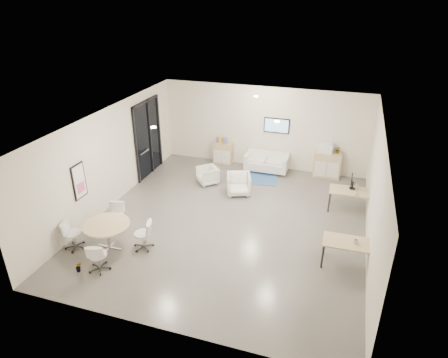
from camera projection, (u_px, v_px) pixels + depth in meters
The scene contains 21 objects.
room_shell at pixel (229, 175), 11.55m from camera, with size 9.60×10.60×4.80m.
glass_door at pixel (148, 136), 14.83m from camera, with size 0.09×1.90×2.85m.
artwork at pixel (79, 181), 11.30m from camera, with size 0.05×0.54×1.04m.
wall_tv at pixel (277, 126), 15.17m from camera, with size 0.98×0.06×0.58m.
ceiling_spots at pixel (232, 114), 11.63m from camera, with size 3.14×4.14×0.03m.
sideboard_left at pixel (223, 153), 16.16m from camera, with size 0.77×0.40×0.86m.
sideboard_right at pixel (327, 165), 14.96m from camera, with size 0.99×0.48×0.99m.
books at pixel (222, 140), 15.94m from camera, with size 0.45×0.14×0.22m.
printer at pixel (326, 148), 14.70m from camera, with size 0.56×0.49×0.36m.
loveseat at pixel (267, 163), 15.53m from camera, with size 1.65×0.83×0.62m.
blue_rug at pixel (256, 179), 14.99m from camera, with size 1.58×1.05×0.01m, color #2D4F8C.
armchair_left at pixel (208, 175), 14.52m from camera, with size 0.67×0.63×0.69m, color beige.
armchair_right at pixel (239, 183), 13.76m from camera, with size 0.78×0.73×0.80m, color beige.
desk_rear at pixel (352, 193), 12.61m from camera, with size 1.40×0.74×0.72m.
desk_front at pixel (351, 245), 10.07m from camera, with size 1.39×0.71×0.72m.
monitor at pixel (352, 182), 12.62m from camera, with size 0.20×0.50×0.44m.
round_table at pixel (107, 227), 10.75m from camera, with size 1.26×1.26×0.77m.
meeting_chairs at pixel (108, 235), 10.87m from camera, with size 2.53×2.53×0.82m.
plant_cabinet at pixel (338, 151), 14.62m from camera, with size 0.24×0.27×0.21m, color #3F7F3F.
plant_floor at pixel (79, 269), 10.10m from camera, with size 0.16×0.29×0.13m, color #3F7F3F.
cup at pixel (356, 241), 9.98m from camera, with size 0.13×0.10×0.13m, color white.
Camera 1 is at (3.06, -9.99, 6.53)m, focal length 32.00 mm.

